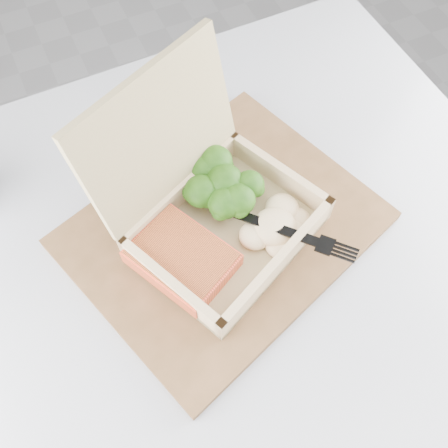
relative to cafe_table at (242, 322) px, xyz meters
name	(u,v)px	position (x,y,z in m)	size (l,w,h in m)	color
floor	(347,261)	(0.44, 0.18, -0.54)	(4.00, 4.00, 0.00)	gray
cafe_table	(242,322)	(0.00, 0.00, 0.00)	(0.80, 0.80, 0.73)	black
serving_tray	(223,229)	(0.00, 0.06, 0.19)	(0.35, 0.28, 0.02)	brown
takeout_container	(207,201)	(-0.02, 0.08, 0.25)	(0.27, 0.27, 0.20)	tan
salmon_fillet	(182,258)	(-0.07, 0.04, 0.22)	(0.09, 0.11, 0.02)	#FD5231
broccoli_pile	(224,186)	(0.02, 0.10, 0.23)	(0.11, 0.11, 0.04)	#306516
mashed_potatoes	(275,227)	(0.05, 0.03, 0.23)	(0.08, 0.07, 0.03)	beige
plastic_fork	(257,220)	(0.03, 0.04, 0.24)	(0.11, 0.14, 0.02)	black
receipt	(167,118)	(0.00, 0.27, 0.19)	(0.08, 0.15, 0.00)	white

